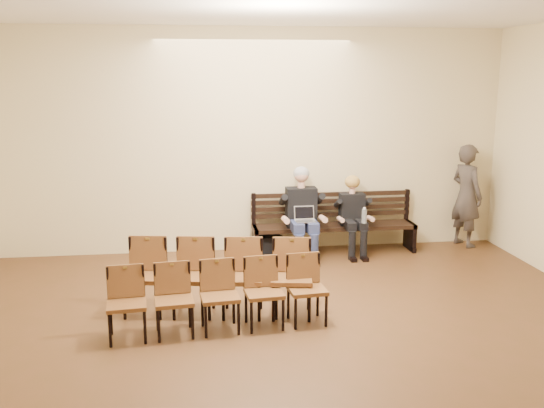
# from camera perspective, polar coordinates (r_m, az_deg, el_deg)

# --- Properties ---
(room_walls) EXTENTS (8.02, 10.01, 3.51)m
(room_walls) POSITION_cam_1_polar(r_m,az_deg,el_deg) (5.33, 2.89, 9.37)
(room_walls) COLOR beige
(room_walls) RESTS_ON ground
(bench) EXTENTS (2.60, 0.90, 0.45)m
(bench) POSITION_cam_1_polar(r_m,az_deg,el_deg) (9.71, 5.84, -3.23)
(bench) COLOR black
(bench) RESTS_ON ground
(seated_man) EXTENTS (0.58, 0.80, 1.40)m
(seated_man) POSITION_cam_1_polar(r_m,az_deg,el_deg) (9.37, 2.86, -0.77)
(seated_man) COLOR black
(seated_man) RESTS_ON ground
(seated_woman) EXTENTS (0.47, 0.66, 1.10)m
(seated_woman) POSITION_cam_1_polar(r_m,az_deg,el_deg) (9.58, 7.65, -1.47)
(seated_woman) COLOR black
(seated_woman) RESTS_ON ground
(laptop) EXTENTS (0.31, 0.25, 0.23)m
(laptop) POSITION_cam_1_polar(r_m,az_deg,el_deg) (9.21, 3.18, -1.87)
(laptop) COLOR #B6B7BB
(laptop) RESTS_ON bench
(water_bottle) EXTENTS (0.08, 0.08, 0.25)m
(water_bottle) POSITION_cam_1_polar(r_m,az_deg,el_deg) (9.32, 8.66, -1.74)
(water_bottle) COLOR silver
(water_bottle) RESTS_ON bench
(bag) EXTENTS (0.44, 0.36, 0.28)m
(bag) POSITION_cam_1_polar(r_m,az_deg,el_deg) (9.65, -0.29, -3.79)
(bag) COLOR black
(bag) RESTS_ON ground
(passerby) EXTENTS (0.67, 0.82, 1.94)m
(passerby) POSITION_cam_1_polar(r_m,az_deg,el_deg) (10.37, 17.88, 1.45)
(passerby) COLOR #3C3531
(passerby) RESTS_ON ground
(chair_row_front) EXTENTS (2.44, 0.66, 0.78)m
(chair_row_front) POSITION_cam_1_polar(r_m,az_deg,el_deg) (6.75, -4.93, -8.72)
(chair_row_front) COLOR brown
(chair_row_front) RESTS_ON ground
(chair_row_back) EXTENTS (2.25, 0.85, 0.90)m
(chair_row_back) POSITION_cam_1_polar(r_m,az_deg,el_deg) (7.17, -5.12, -6.95)
(chair_row_back) COLOR brown
(chair_row_back) RESTS_ON ground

